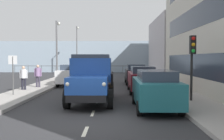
% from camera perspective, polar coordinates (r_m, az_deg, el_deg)
% --- Properties ---
extents(ground_plane, '(80.00, 80.00, 0.00)m').
position_cam_1_polar(ground_plane, '(19.76, -1.91, -3.93)').
color(ground_plane, '#2D2D30').
extents(sidewalk_left, '(2.26, 38.32, 0.15)m').
position_cam_1_polar(sidewalk_left, '(20.10, 11.77, -3.66)').
color(sidewalk_left, '#9E9993').
rests_on(sidewalk_left, ground_plane).
extents(sidewalk_right, '(2.26, 38.32, 0.15)m').
position_cam_1_polar(sidewalk_right, '(20.53, -15.30, -3.56)').
color(sidewalk_right, '#9E9993').
rests_on(sidewalk_right, ground_plane).
extents(road_centreline_markings, '(0.12, 33.34, 0.01)m').
position_cam_1_polar(road_centreline_markings, '(18.85, -2.04, -4.23)').
color(road_centreline_markings, silver).
rests_on(road_centreline_markings, ground_plane).
extents(building_far_block, '(7.20, 12.55, 7.15)m').
position_cam_1_polar(building_far_block, '(33.87, 15.46, 4.75)').
color(building_far_block, '#B7B2B7').
rests_on(building_far_block, ground_plane).
extents(sea_horizon, '(80.00, 0.80, 5.00)m').
position_cam_1_polar(sea_horizon, '(41.78, -0.49, 2.94)').
color(sea_horizon, '#8C9EAD').
rests_on(sea_horizon, ground_plane).
extents(seawall_railing, '(28.08, 0.08, 1.20)m').
position_cam_1_polar(seawall_railing, '(38.20, -0.61, 0.60)').
color(seawall_railing, '#4C5156').
rests_on(seawall_railing, ground_plane).
extents(truck_vintage_blue, '(2.17, 5.64, 2.43)m').
position_cam_1_polar(truck_vintage_blue, '(12.85, -4.56, -2.17)').
color(truck_vintage_blue, black).
rests_on(truck_vintage_blue, ground_plane).
extents(car_teal_kerbside_near, '(1.83, 4.30, 1.72)m').
position_cam_1_polar(car_teal_kerbside_near, '(11.55, 9.49, -4.14)').
color(car_teal_kerbside_near, '#1E6670').
rests_on(car_teal_kerbside_near, ground_plane).
extents(car_maroon_kerbside_1, '(1.78, 4.23, 1.72)m').
position_cam_1_polar(car_maroon_kerbside_1, '(17.19, 6.61, -1.92)').
color(car_maroon_kerbside_1, maroon).
rests_on(car_maroon_kerbside_1, ground_plane).
extents(car_black_kerbside_2, '(1.80, 4.05, 1.72)m').
position_cam_1_polar(car_black_kerbside_2, '(22.59, 5.21, -0.84)').
color(car_black_kerbside_2, black).
rests_on(car_black_kerbside_2, ground_plane).
extents(car_white_oppositeside_0, '(1.98, 3.98, 1.72)m').
position_cam_1_polar(car_white_oppositeside_0, '(21.58, -8.81, -1.02)').
color(car_white_oppositeside_0, white).
rests_on(car_white_oppositeside_0, ground_plane).
extents(car_red_oppositeside_1, '(1.94, 4.63, 1.72)m').
position_cam_1_polar(car_red_oppositeside_1, '(27.78, -6.65, -0.20)').
color(car_red_oppositeside_1, '#B21E1E').
rests_on(car_red_oppositeside_1, ground_plane).
extents(pedestrian_strolling, '(0.53, 0.34, 1.58)m').
position_cam_1_polar(pedestrian_strolling, '(18.27, -18.84, -1.21)').
color(pedestrian_strolling, black).
rests_on(pedestrian_strolling, sidewalk_right).
extents(pedestrian_couple_b, '(0.53, 0.34, 1.62)m').
position_cam_1_polar(pedestrian_couple_b, '(19.64, -15.94, -0.86)').
color(pedestrian_couple_b, '#383342').
rests_on(pedestrian_couple_b, sidewalk_right).
extents(traffic_light_near, '(0.28, 0.41, 3.20)m').
position_cam_1_polar(traffic_light_near, '(13.33, 17.22, 3.46)').
color(traffic_light_near, black).
rests_on(traffic_light_near, sidewalk_left).
extents(lamp_post_promenade, '(0.32, 1.14, 5.62)m').
position_cam_1_polar(lamp_post_promenade, '(25.27, -11.94, 5.51)').
color(lamp_post_promenade, '#59595B').
rests_on(lamp_post_promenade, sidewalk_right).
extents(lamp_post_far, '(0.32, 1.14, 6.69)m').
position_cam_1_polar(lamp_post_far, '(37.71, -7.68, 5.41)').
color(lamp_post_far, '#59595B').
rests_on(lamp_post_far, sidewalk_right).
extents(street_sign, '(0.50, 0.07, 2.25)m').
position_cam_1_polar(street_sign, '(15.89, -20.92, 0.40)').
color(street_sign, '#4C4C4C').
rests_on(street_sign, sidewalk_right).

